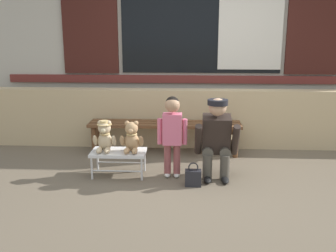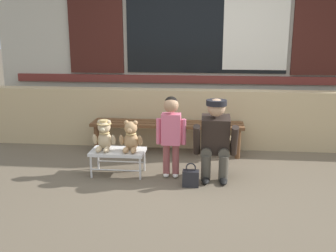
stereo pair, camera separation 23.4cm
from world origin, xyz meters
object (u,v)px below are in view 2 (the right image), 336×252
(teddy_bear_plain, at_px, (131,137))
(child_standing, at_px, (171,128))
(handbag_on_ground, at_px, (191,178))
(teddy_bear_with_hat, at_px, (104,136))
(wooden_bench_long, at_px, (167,127))
(adult_crouching, at_px, (216,139))
(small_display_bench, at_px, (118,153))

(teddy_bear_plain, height_order, child_standing, child_standing)
(teddy_bear_plain, bearing_deg, handbag_on_ground, -21.66)
(teddy_bear_with_hat, bearing_deg, teddy_bear_plain, -0.13)
(wooden_bench_long, bearing_deg, adult_crouching, -53.90)
(child_standing, xyz_separation_m, adult_crouching, (0.52, 0.00, -0.11))
(small_display_bench, distance_m, child_standing, 0.71)
(child_standing, distance_m, adult_crouching, 0.53)
(small_display_bench, relative_size, teddy_bear_with_hat, 1.76)
(child_standing, bearing_deg, wooden_bench_long, 98.90)
(teddy_bear_with_hat, relative_size, child_standing, 0.38)
(teddy_bear_plain, xyz_separation_m, child_standing, (0.48, -0.01, 0.13))
(wooden_bench_long, bearing_deg, teddy_bear_with_hat, -126.28)
(small_display_bench, xyz_separation_m, adult_crouching, (1.15, -0.01, 0.21))
(child_standing, height_order, handbag_on_ground, child_standing)
(wooden_bench_long, xyz_separation_m, child_standing, (0.14, -0.91, 0.22))
(wooden_bench_long, height_order, teddy_bear_plain, teddy_bear_plain)
(child_standing, relative_size, adult_crouching, 1.01)
(wooden_bench_long, height_order, handbag_on_ground, wooden_bench_long)
(wooden_bench_long, bearing_deg, child_standing, -81.10)
(child_standing, bearing_deg, small_display_bench, 178.81)
(small_display_bench, distance_m, teddy_bear_with_hat, 0.26)
(child_standing, bearing_deg, teddy_bear_plain, 178.24)
(small_display_bench, bearing_deg, adult_crouching, -0.65)
(teddy_bear_plain, distance_m, child_standing, 0.49)
(small_display_bench, relative_size, handbag_on_ground, 2.35)
(adult_crouching, distance_m, handbag_on_ground, 0.54)
(child_standing, bearing_deg, handbag_on_ground, -47.93)
(child_standing, bearing_deg, teddy_bear_with_hat, 178.89)
(wooden_bench_long, relative_size, small_display_bench, 3.28)
(child_standing, xyz_separation_m, handbag_on_ground, (0.24, -0.27, -0.50))
(small_display_bench, height_order, child_standing, child_standing)
(wooden_bench_long, relative_size, teddy_bear_plain, 5.78)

